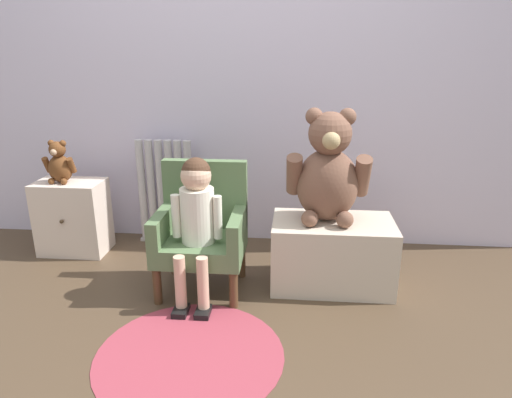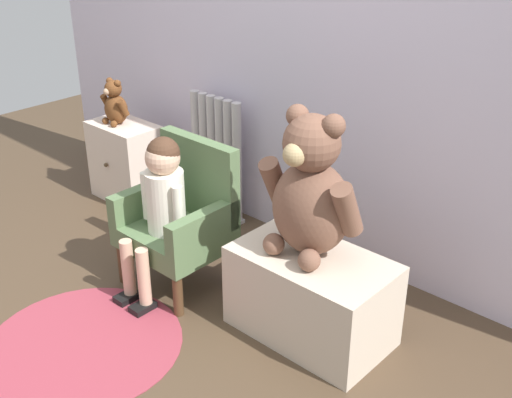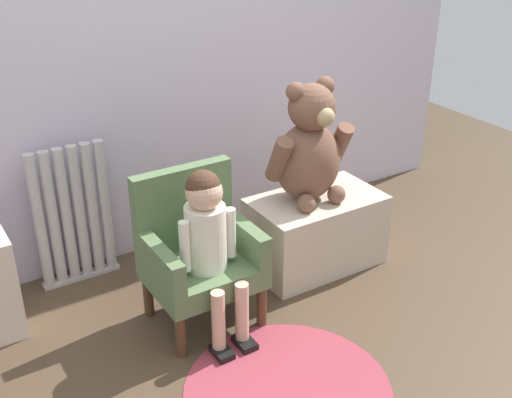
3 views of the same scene
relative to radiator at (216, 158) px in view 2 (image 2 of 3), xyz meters
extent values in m
plane|color=#493827|center=(0.48, -1.01, -0.34)|extent=(6.00, 6.00, 0.00)
cube|color=silver|center=(0.48, 0.12, 0.86)|extent=(3.80, 0.05, 2.40)
cylinder|color=#B8B3B4|center=(-0.15, 0.00, 0.01)|extent=(0.05, 0.05, 0.66)
cylinder|color=#B8B3B4|center=(-0.09, 0.00, 0.01)|extent=(0.05, 0.05, 0.66)
cylinder|color=#B8B3B4|center=(-0.03, 0.00, 0.01)|extent=(0.05, 0.05, 0.66)
cylinder|color=#B8B3B4|center=(0.03, 0.00, 0.01)|extent=(0.05, 0.05, 0.66)
cylinder|color=#B8B3B4|center=(0.09, 0.00, 0.01)|extent=(0.05, 0.05, 0.66)
cylinder|color=#B8B3B4|center=(0.16, 0.00, 0.01)|extent=(0.05, 0.05, 0.66)
cube|color=#B8B3B4|center=(0.00, 0.00, -0.33)|extent=(0.37, 0.05, 0.02)
cube|color=beige|center=(-0.54, -0.21, -0.11)|extent=(0.41, 0.25, 0.46)
sphere|color=#4C3823|center=(-0.54, -0.35, -0.09)|extent=(0.02, 0.02, 0.02)
cube|color=#557048|center=(0.35, -0.61, -0.09)|extent=(0.45, 0.39, 0.10)
cube|color=#557048|center=(0.35, -0.45, 0.14)|extent=(0.45, 0.06, 0.37)
cube|color=#557048|center=(0.16, -0.61, 0.03)|extent=(0.06, 0.39, 0.14)
cube|color=#557048|center=(0.55, -0.61, 0.03)|extent=(0.06, 0.39, 0.14)
cylinder|color=#4C331E|center=(0.16, -0.77, -0.24)|extent=(0.04, 0.04, 0.20)
cylinder|color=#4C331E|center=(0.55, -0.77, -0.24)|extent=(0.04, 0.04, 0.20)
cylinder|color=#4C331E|center=(0.16, -0.45, -0.24)|extent=(0.04, 0.04, 0.20)
cylinder|color=#4C331E|center=(0.55, -0.45, -0.24)|extent=(0.04, 0.04, 0.20)
cylinder|color=silver|center=(0.35, -0.65, 0.10)|extent=(0.17, 0.17, 0.28)
sphere|color=#D8AD8E|center=(0.35, -0.65, 0.30)|extent=(0.15, 0.15, 0.15)
sphere|color=#472D1E|center=(0.35, -0.65, 0.32)|extent=(0.14, 0.14, 0.14)
cylinder|color=#D8AD8E|center=(0.30, -0.84, -0.18)|extent=(0.06, 0.06, 0.27)
cube|color=black|center=(0.30, -0.86, -0.32)|extent=(0.07, 0.11, 0.03)
cylinder|color=#D8AD8E|center=(0.41, -0.84, -0.18)|extent=(0.06, 0.06, 0.27)
cube|color=black|center=(0.41, -0.86, -0.32)|extent=(0.07, 0.11, 0.03)
cylinder|color=silver|center=(0.25, -0.67, 0.10)|extent=(0.04, 0.04, 0.22)
cylinder|color=silver|center=(0.46, -0.67, 0.10)|extent=(0.04, 0.04, 0.22)
cube|color=beige|center=(1.04, -0.49, -0.16)|extent=(0.64, 0.38, 0.37)
ellipsoid|color=brown|center=(1.00, -0.46, 0.22)|extent=(0.32, 0.28, 0.38)
sphere|color=brown|center=(1.00, -0.47, 0.49)|extent=(0.22, 0.22, 0.22)
sphere|color=tan|center=(1.00, -0.57, 0.47)|extent=(0.09, 0.09, 0.09)
sphere|color=brown|center=(0.92, -0.46, 0.57)|extent=(0.09, 0.09, 0.09)
sphere|color=brown|center=(1.08, -0.46, 0.57)|extent=(0.09, 0.09, 0.09)
cylinder|color=brown|center=(0.83, -0.47, 0.27)|extent=(0.08, 0.17, 0.23)
cylinder|color=brown|center=(1.17, -0.47, 0.27)|extent=(0.08, 0.17, 0.23)
sphere|color=brown|center=(0.91, -0.58, 0.07)|extent=(0.09, 0.09, 0.09)
sphere|color=brown|center=(1.09, -0.58, 0.07)|extent=(0.09, 0.09, 0.09)
ellipsoid|color=brown|center=(-0.57, -0.22, 0.20)|extent=(0.14, 0.12, 0.17)
sphere|color=brown|center=(-0.57, -0.22, 0.32)|extent=(0.10, 0.10, 0.10)
sphere|color=tan|center=(-0.57, -0.27, 0.31)|extent=(0.04, 0.04, 0.04)
sphere|color=brown|center=(-0.61, -0.22, 0.36)|extent=(0.04, 0.04, 0.04)
sphere|color=brown|center=(-0.54, -0.22, 0.36)|extent=(0.04, 0.04, 0.04)
cylinder|color=brown|center=(-0.65, -0.22, 0.23)|extent=(0.04, 0.07, 0.10)
cylinder|color=brown|center=(-0.50, -0.22, 0.23)|extent=(0.04, 0.07, 0.10)
sphere|color=brown|center=(-0.61, -0.27, 0.14)|extent=(0.04, 0.04, 0.04)
sphere|color=brown|center=(-0.53, -0.27, 0.14)|extent=(0.04, 0.04, 0.04)
cylinder|color=#973744|center=(0.41, -1.17, -0.34)|extent=(0.80, 0.80, 0.01)
camera|label=1|loc=(0.84, -2.75, 0.89)|focal=32.00mm
camera|label=2|loc=(2.32, -2.22, 1.33)|focal=45.00mm
camera|label=3|loc=(-0.67, -2.68, 1.40)|focal=45.00mm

